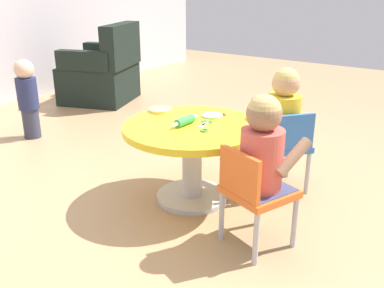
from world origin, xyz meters
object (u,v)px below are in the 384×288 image
(seated_child_left, at_px, (263,147))
(seated_child_right, at_px, (284,109))
(child_chair_right, at_px, (284,145))
(toddler_standing, at_px, (28,97))
(rolling_pin, at_px, (185,121))
(craft_table, at_px, (192,145))
(child_chair_left, at_px, (254,192))
(craft_scissors, at_px, (205,123))
(armchair_dark, at_px, (103,74))

(seated_child_left, relative_size, seated_child_right, 1.00)
(child_chair_right, bearing_deg, toddler_standing, 98.11)
(seated_child_right, relative_size, rolling_pin, 2.21)
(craft_table, distance_m, child_chair_left, 0.59)
(toddler_standing, xyz_separation_m, rolling_pin, (-0.15, -1.75, 0.15))
(child_chair_left, xyz_separation_m, child_chair_right, (0.67, 0.14, 0.00))
(child_chair_right, bearing_deg, child_chair_left, -168.09)
(seated_child_left, distance_m, child_chair_right, 0.69)
(craft_scissors, bearing_deg, child_chair_left, -121.54)
(child_chair_left, bearing_deg, rolling_pin, 69.95)
(craft_table, height_order, child_chair_right, child_chair_right)
(child_chair_left, distance_m, craft_scissors, 0.60)
(rolling_pin, height_order, craft_scissors, rolling_pin)
(craft_scissors, bearing_deg, seated_child_left, -117.56)
(seated_child_left, height_order, toddler_standing, seated_child_left)
(seated_child_right, distance_m, toddler_standing, 2.18)
(armchair_dark, bearing_deg, craft_table, -121.94)
(toddler_standing, height_order, rolling_pin, toddler_standing)
(armchair_dark, bearing_deg, seated_child_left, -119.66)
(armchair_dark, bearing_deg, toddler_standing, -162.94)
(rolling_pin, bearing_deg, toddler_standing, 84.97)
(child_chair_right, relative_size, armchair_dark, 0.58)
(craft_table, bearing_deg, child_chair_left, -113.70)
(toddler_standing, bearing_deg, seated_child_left, -97.93)
(craft_scissors, bearing_deg, rolling_pin, 136.50)
(craft_table, relative_size, child_chair_left, 1.53)
(seated_child_left, xyz_separation_m, seated_child_right, (0.66, 0.19, 0.00))
(armchair_dark, xyz_separation_m, toddler_standing, (-1.22, -0.37, 0.05))
(craft_table, distance_m, armchair_dark, 2.53)
(seated_child_left, relative_size, toddler_standing, 0.76)
(seated_child_left, height_order, child_chair_right, seated_child_left)
(child_chair_right, bearing_deg, seated_child_right, 50.88)
(toddler_standing, bearing_deg, child_chair_left, -98.88)
(toddler_standing, bearing_deg, seated_child_right, -81.12)
(seated_child_left, distance_m, seated_child_right, 0.69)
(rolling_pin, relative_size, craft_scissors, 1.64)
(armchair_dark, bearing_deg, craft_scissors, -120.13)
(craft_scissors, bearing_deg, armchair_dark, 59.87)
(child_chair_right, distance_m, seated_child_right, 0.23)
(child_chair_left, bearing_deg, craft_scissors, 58.46)
(armchair_dark, bearing_deg, seated_child_right, -109.27)
(seated_child_left, bearing_deg, seated_child_right, 15.78)
(child_chair_right, height_order, seated_child_right, seated_child_right)
(craft_table, distance_m, toddler_standing, 1.78)
(craft_table, height_order, child_chair_left, child_chair_left)
(craft_scissors, bearing_deg, child_chair_right, -42.65)
(child_chair_right, bearing_deg, craft_scissors, 137.35)
(rolling_pin, bearing_deg, craft_scissors, -43.50)
(seated_child_left, height_order, armchair_dark, armchair_dark)
(seated_child_left, distance_m, rolling_pin, 0.61)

